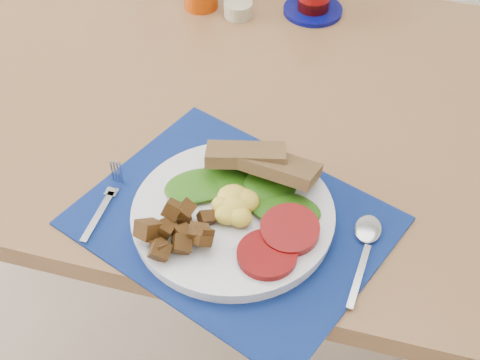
# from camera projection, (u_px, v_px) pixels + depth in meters

# --- Properties ---
(table) EXTENTS (1.40, 0.90, 0.75)m
(table) POSITION_uv_depth(u_px,v_px,m) (245.00, 129.00, 1.32)
(table) COLOR brown
(table) RESTS_ON ground
(placemat) EXTENTS (0.55, 0.49, 0.00)m
(placemat) POSITION_uv_depth(u_px,v_px,m) (233.00, 221.00, 1.04)
(placemat) COLOR black
(placemat) RESTS_ON table
(breakfast_plate) EXTENTS (0.31, 0.31, 0.07)m
(breakfast_plate) POSITION_uv_depth(u_px,v_px,m) (228.00, 212.00, 1.02)
(breakfast_plate) COLOR silver
(breakfast_plate) RESTS_ON placemat
(fork) EXTENTS (0.02, 0.15, 0.00)m
(fork) POSITION_uv_depth(u_px,v_px,m) (107.00, 201.00, 1.06)
(fork) COLOR #B2B5BA
(fork) RESTS_ON placemat
(spoon) EXTENTS (0.04, 0.18, 0.01)m
(spoon) POSITION_uv_depth(u_px,v_px,m) (365.00, 244.00, 1.00)
(spoon) COLOR #B2B5BA
(spoon) RESTS_ON placemat
(ramekin) EXTENTS (0.06, 0.06, 0.03)m
(ramekin) POSITION_uv_depth(u_px,v_px,m) (238.00, 9.00, 1.44)
(ramekin) COLOR tan
(ramekin) RESTS_ON table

